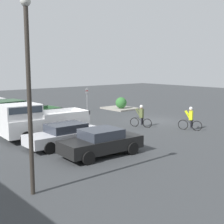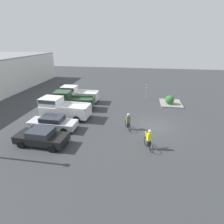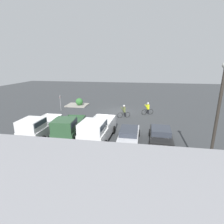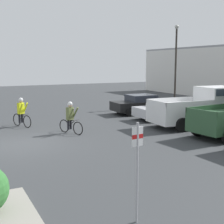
{
  "view_description": "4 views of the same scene",
  "coord_description": "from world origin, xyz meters",
  "px_view_note": "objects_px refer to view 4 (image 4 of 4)",
  "views": [
    {
      "loc": [
        -17.58,
        19.7,
        4.72
      ],
      "look_at": [
        0.15,
        4.59,
        1.2
      ],
      "focal_mm": 50.0,
      "sensor_mm": 36.0,
      "label": 1
    },
    {
      "loc": [
        -16.86,
        1.86,
        8.39
      ],
      "look_at": [
        0.15,
        4.59,
        1.2
      ],
      "focal_mm": 28.0,
      "sensor_mm": 36.0,
      "label": 2
    },
    {
      "loc": [
        -3.17,
        24.72,
        6.96
      ],
      "look_at": [
        0.15,
        4.59,
        1.2
      ],
      "focal_mm": 28.0,
      "sensor_mm": 36.0,
      "label": 3
    },
    {
      "loc": [
        14.43,
        -2.93,
        3.7
      ],
      "look_at": [
        0.15,
        4.59,
        1.2
      ],
      "focal_mm": 50.0,
      "sensor_mm": 36.0,
      "label": 4
    }
  ],
  "objects_px": {
    "sedan_0": "(141,104)",
    "cyclist_0": "(70,117)",
    "sedan_1": "(168,109)",
    "lamppost": "(176,59)",
    "cyclist_1": "(21,112)",
    "pickup_truck_0": "(202,106)",
    "fire_lane_sign": "(137,163)"
  },
  "relations": [
    {
      "from": "pickup_truck_0",
      "to": "sedan_0",
      "type": "bearing_deg",
      "value": -173.2
    },
    {
      "from": "cyclist_0",
      "to": "lamppost",
      "type": "height_order",
      "value": "lamppost"
    },
    {
      "from": "pickup_truck_0",
      "to": "fire_lane_sign",
      "type": "height_order",
      "value": "fire_lane_sign"
    },
    {
      "from": "pickup_truck_0",
      "to": "fire_lane_sign",
      "type": "xyz_separation_m",
      "value": [
        8.09,
        -9.7,
        0.26
      ]
    },
    {
      "from": "sedan_1",
      "to": "lamppost",
      "type": "bearing_deg",
      "value": 137.55
    },
    {
      "from": "cyclist_1",
      "to": "fire_lane_sign",
      "type": "bearing_deg",
      "value": -0.15
    },
    {
      "from": "cyclist_1",
      "to": "lamppost",
      "type": "bearing_deg",
      "value": 102.47
    },
    {
      "from": "sedan_0",
      "to": "sedan_1",
      "type": "bearing_deg",
      "value": 7.93
    },
    {
      "from": "sedan_0",
      "to": "cyclist_0",
      "type": "bearing_deg",
      "value": -60.71
    },
    {
      "from": "sedan_1",
      "to": "pickup_truck_0",
      "type": "distance_m",
      "value": 2.89
    },
    {
      "from": "sedan_1",
      "to": "cyclist_1",
      "type": "height_order",
      "value": "cyclist_1"
    },
    {
      "from": "cyclist_0",
      "to": "lamppost",
      "type": "distance_m",
      "value": 13.96
    },
    {
      "from": "sedan_0",
      "to": "sedan_1",
      "type": "distance_m",
      "value": 2.83
    },
    {
      "from": "lamppost",
      "to": "cyclist_0",
      "type": "bearing_deg",
      "value": -62.76
    },
    {
      "from": "sedan_0",
      "to": "cyclist_1",
      "type": "relative_size",
      "value": 2.56
    },
    {
      "from": "cyclist_1",
      "to": "cyclist_0",
      "type": "bearing_deg",
      "value": 31.78
    },
    {
      "from": "pickup_truck_0",
      "to": "cyclist_1",
      "type": "height_order",
      "value": "pickup_truck_0"
    },
    {
      "from": "cyclist_0",
      "to": "cyclist_1",
      "type": "bearing_deg",
      "value": -148.22
    },
    {
      "from": "lamppost",
      "to": "sedan_1",
      "type": "bearing_deg",
      "value": -42.45
    },
    {
      "from": "sedan_0",
      "to": "sedan_1",
      "type": "relative_size",
      "value": 0.93
    },
    {
      "from": "sedan_1",
      "to": "lamppost",
      "type": "height_order",
      "value": "lamppost"
    },
    {
      "from": "sedan_1",
      "to": "lamppost",
      "type": "xyz_separation_m",
      "value": [
        -5.06,
        4.63,
        3.41
      ]
    },
    {
      "from": "sedan_0",
      "to": "cyclist_1",
      "type": "bearing_deg",
      "value": -84.65
    },
    {
      "from": "fire_lane_sign",
      "to": "cyclist_0",
      "type": "bearing_deg",
      "value": 168.6
    },
    {
      "from": "sedan_1",
      "to": "cyclist_1",
      "type": "relative_size",
      "value": 2.76
    },
    {
      "from": "sedan_1",
      "to": "pickup_truck_0",
      "type": "height_order",
      "value": "pickup_truck_0"
    },
    {
      "from": "cyclist_0",
      "to": "cyclist_1",
      "type": "height_order",
      "value": "cyclist_1"
    },
    {
      "from": "fire_lane_sign",
      "to": "lamppost",
      "type": "relative_size",
      "value": 0.34
    },
    {
      "from": "cyclist_1",
      "to": "sedan_1",
      "type": "bearing_deg",
      "value": 78.22
    },
    {
      "from": "sedan_1",
      "to": "fire_lane_sign",
      "type": "height_order",
      "value": "fire_lane_sign"
    },
    {
      "from": "cyclist_1",
      "to": "fire_lane_sign",
      "type": "relative_size",
      "value": 0.73
    },
    {
      "from": "cyclist_1",
      "to": "fire_lane_sign",
      "type": "xyz_separation_m",
      "value": [
        12.87,
        -0.03,
        0.57
      ]
    }
  ]
}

